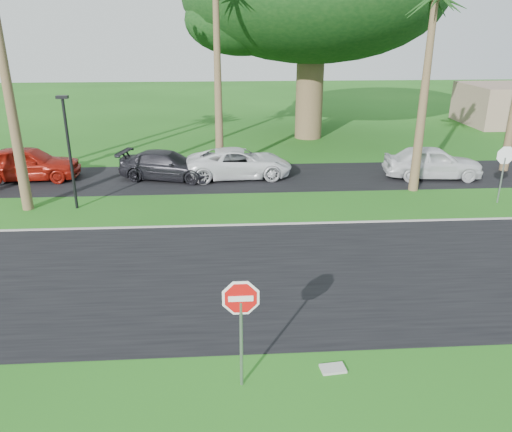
{
  "coord_description": "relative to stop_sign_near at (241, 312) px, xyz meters",
  "views": [
    {
      "loc": [
        0.24,
        -11.67,
        7.15
      ],
      "look_at": [
        1.15,
        2.34,
        1.8
      ],
      "focal_mm": 35.0,
      "sensor_mm": 36.0,
      "label": 1
    }
  ],
  "objects": [
    {
      "name": "stop_sign_far",
      "position": [
        11.5,
        11.0,
        0.0
      ],
      "size": [
        1.05,
        0.07,
        2.62
      ],
      "rotation": [
        0.0,
        0.0,
        3.14
      ],
      "color": "gray",
      "rests_on": "ground"
    },
    {
      "name": "car_dark",
      "position": [
        -3.11,
        15.54,
        -1.09
      ],
      "size": [
        5.07,
        3.01,
        1.38
      ],
      "primitive_type": "imported",
      "rotation": [
        0.0,
        0.0,
        1.33
      ],
      "color": "black",
      "rests_on": "ground"
    },
    {
      "name": "utility_slab",
      "position": [
        2.04,
        0.34,
        -1.74
      ],
      "size": [
        0.58,
        0.41,
        0.06
      ],
      "primitive_type": "cube",
      "rotation": [
        0.0,
        0.0,
        0.11
      ],
      "color": "#A3A59C",
      "rests_on": "ground"
    },
    {
      "name": "stop_sign_near",
      "position": [
        0.0,
        0.0,
        0.0
      ],
      "size": [
        1.05,
        0.07,
        2.62
      ],
      "color": "gray",
      "rests_on": "ground"
    },
    {
      "name": "car_pickup",
      "position": [
        10.09,
        14.85,
        -0.97
      ],
      "size": [
        4.88,
        2.29,
        1.61
      ],
      "primitive_type": "imported",
      "rotation": [
        0.0,
        0.0,
        1.49
      ],
      "color": "silver",
      "rests_on": "ground"
    },
    {
      "name": "curb",
      "position": [
        -0.5,
        9.05,
        -1.74
      ],
      "size": [
        120.0,
        0.12,
        0.06
      ],
      "primitive_type": "cube",
      "color": "gray",
      "rests_on": "ground"
    },
    {
      "name": "road",
      "position": [
        -0.5,
        5.0,
        -1.76
      ],
      "size": [
        120.0,
        8.0,
        0.02
      ],
      "primitive_type": "cube",
      "color": "black",
      "rests_on": "ground"
    },
    {
      "name": "ground",
      "position": [
        -0.5,
        3.0,
        -1.77
      ],
      "size": [
        120.0,
        120.0,
        0.0
      ],
      "primitive_type": "plane",
      "color": "#1C5114",
      "rests_on": "ground"
    },
    {
      "name": "streetlight_right",
      "position": [
        -6.5,
        11.5,
        0.88
      ],
      "size": [
        0.45,
        0.25,
        4.64
      ],
      "color": "black",
      "rests_on": "ground"
    },
    {
      "name": "parking_strip",
      "position": [
        -0.5,
        15.5,
        -1.76
      ],
      "size": [
        120.0,
        5.0,
        0.02
      ],
      "primitive_type": "cube",
      "color": "black",
      "rests_on": "ground"
    },
    {
      "name": "car_red",
      "position": [
        -9.93,
        15.81,
        -0.94
      ],
      "size": [
        4.99,
        2.15,
        1.68
      ],
      "primitive_type": "imported",
      "rotation": [
        0.0,
        0.0,
        1.61
      ],
      "color": "maroon",
      "rests_on": "ground"
    },
    {
      "name": "car_minivan",
      "position": [
        0.47,
        15.6,
        -1.05
      ],
      "size": [
        5.37,
        2.72,
        1.46
      ],
      "primitive_type": "imported",
      "rotation": [
        0.0,
        0.0,
        1.63
      ],
      "color": "white",
      "rests_on": "ground"
    }
  ]
}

